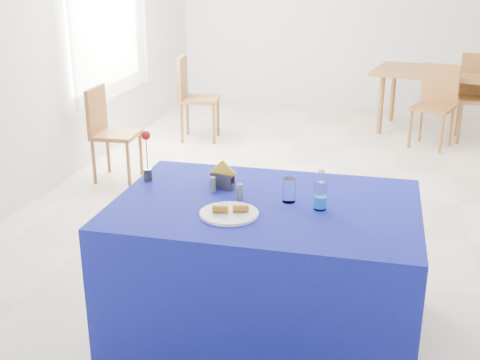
% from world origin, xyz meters
% --- Properties ---
extents(floor, '(7.00, 7.00, 0.00)m').
position_xyz_m(floor, '(0.00, 0.00, 0.00)').
color(floor, beige).
rests_on(floor, ground).
extents(window_pane, '(0.04, 1.50, 1.60)m').
position_xyz_m(window_pane, '(-2.47, 0.80, 1.55)').
color(window_pane, white).
rests_on(window_pane, room_shell).
extents(curtain, '(0.04, 1.75, 1.85)m').
position_xyz_m(curtain, '(-2.40, 0.80, 1.55)').
color(curtain, white).
rests_on(curtain, room_shell).
extents(plate, '(0.30, 0.30, 0.01)m').
position_xyz_m(plate, '(-0.31, -2.42, 0.77)').
color(plate, white).
rests_on(plate, blue_table).
extents(drinking_glass, '(0.07, 0.07, 0.13)m').
position_xyz_m(drinking_glass, '(-0.05, -2.17, 0.82)').
color(drinking_glass, white).
rests_on(drinking_glass, blue_table).
extents(salt_shaker, '(0.03, 0.03, 0.08)m').
position_xyz_m(salt_shaker, '(-0.48, -2.12, 0.80)').
color(salt_shaker, slate).
rests_on(salt_shaker, blue_table).
extents(pepper_shaker, '(0.03, 0.03, 0.08)m').
position_xyz_m(pepper_shaker, '(-0.31, -2.20, 0.80)').
color(pepper_shaker, slate).
rests_on(pepper_shaker, blue_table).
extents(blue_table, '(1.60, 1.10, 0.76)m').
position_xyz_m(blue_table, '(-0.17, -2.21, 0.38)').
color(blue_table, navy).
rests_on(blue_table, floor).
extents(water_bottle, '(0.07, 0.07, 0.21)m').
position_xyz_m(water_bottle, '(0.12, -2.24, 0.83)').
color(water_bottle, silver).
rests_on(water_bottle, blue_table).
extents(napkin_holder, '(0.15, 0.08, 0.17)m').
position_xyz_m(napkin_holder, '(-0.44, -2.06, 0.81)').
color(napkin_holder, '#35353A').
rests_on(napkin_holder, blue_table).
extents(rose_vase, '(0.05, 0.05, 0.30)m').
position_xyz_m(rose_vase, '(-0.90, -2.04, 0.91)').
color(rose_vase, '#222227').
rests_on(rose_vase, blue_table).
extents(oak_table, '(1.66, 1.24, 0.76)m').
position_xyz_m(oak_table, '(1.04, 2.41, 0.68)').
color(oak_table, olive).
rests_on(oak_table, floor).
extents(chair_bg_left, '(0.53, 0.53, 0.91)m').
position_xyz_m(chair_bg_left, '(0.97, 1.79, 0.53)').
color(chair_bg_left, brown).
rests_on(chair_bg_left, floor).
extents(chair_bg_right, '(0.46, 0.46, 0.98)m').
position_xyz_m(chair_bg_right, '(1.47, 2.20, 0.57)').
color(chair_bg_right, brown).
rests_on(chair_bg_right, floor).
extents(chair_win_a, '(0.41, 0.41, 0.88)m').
position_xyz_m(chair_win_a, '(-2.09, -0.09, 0.51)').
color(chair_win_a, brown).
rests_on(chair_win_a, floor).
extents(chair_win_b, '(0.49, 0.49, 0.97)m').
position_xyz_m(chair_win_b, '(-1.75, 1.42, 0.56)').
color(chair_win_b, brown).
rests_on(chair_win_b, floor).
extents(banana_pieces, '(0.18, 0.08, 0.04)m').
position_xyz_m(banana_pieces, '(-0.31, -2.42, 0.79)').
color(banana_pieces, gold).
rests_on(banana_pieces, plate).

